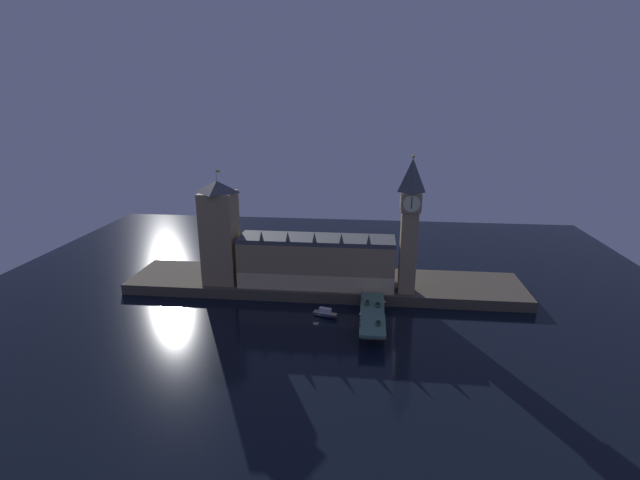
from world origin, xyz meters
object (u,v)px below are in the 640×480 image
street_lamp_mid (385,305)px  car_northbound_lead (367,302)px  boat_upstream (325,314)px  clock_tower (410,222)px  car_southbound_lead (378,323)px  car_southbound_trail (378,305)px  victoria_tower (220,232)px  pedestrian_far_rail (362,300)px  street_lamp_near (360,318)px  street_lamp_far (362,291)px

street_lamp_mid → car_northbound_lead: bearing=131.6°
boat_upstream → clock_tower: bearing=29.7°
car_southbound_lead → boat_upstream: bearing=142.6°
street_lamp_mid → car_southbound_trail: bearing=112.4°
victoria_tower → pedestrian_far_rail: victoria_tower is taller
clock_tower → street_lamp_near: (-23.11, -45.42, -32.30)m
clock_tower → victoria_tower: clock_tower is taller
car_southbound_trail → pedestrian_far_rail: pedestrian_far_rail is taller
car_southbound_trail → street_lamp_near: size_ratio=0.68×
pedestrian_far_rail → clock_tower: bearing=40.0°
victoria_tower → boat_upstream: bearing=-24.7°
car_southbound_lead → pedestrian_far_rail: (-7.63, 23.71, 0.24)m
car_northbound_lead → boat_upstream: bearing=-175.7°
car_southbound_trail → car_southbound_lead: bearing=-90.0°
street_lamp_mid → car_southbound_lead: bearing=-103.7°
car_southbound_lead → street_lamp_mid: 12.78m
car_northbound_lead → street_lamp_far: (-2.94, 5.67, 3.42)m
car_southbound_lead → boat_upstream: (-25.61, 19.56, -6.32)m
victoria_tower → car_southbound_trail: (86.10, -28.25, -25.91)m
clock_tower → street_lamp_far: size_ratio=10.78×
street_lamp_near → street_lamp_far: 29.44m
victoria_tower → car_northbound_lead: size_ratio=14.96×
pedestrian_far_rail → street_lamp_mid: bearing=-47.8°
car_southbound_lead → street_lamp_far: bearing=106.7°
street_lamp_near → car_southbound_trail: bearing=69.8°
boat_upstream → car_southbound_trail: bearing=-0.9°
clock_tower → car_northbound_lead: bearing=-133.0°
boat_upstream → car_northbound_lead: bearing=4.3°
street_lamp_mid → pedestrian_far_rail: bearing=132.2°
street_lamp_near → boat_upstream: (-17.58, 22.24, -9.69)m
street_lamp_near → boat_upstream: street_lamp_near is taller
street_lamp_mid → street_lamp_far: bearing=126.7°
clock_tower → car_southbound_trail: size_ratio=16.44×
car_southbound_trail → street_lamp_far: size_ratio=0.66×
car_southbound_lead → car_southbound_trail: bearing=90.0°
street_lamp_far → boat_upstream: 21.39m
car_northbound_lead → clock_tower: bearing=47.0°
street_lamp_near → clock_tower: bearing=63.0°
pedestrian_far_rail → street_lamp_mid: street_lamp_mid is taller
car_northbound_lead → street_lamp_near: (-2.94, -23.77, 3.27)m
car_northbound_lead → car_southbound_lead: (5.09, -21.09, -0.11)m
car_northbound_lead → street_lamp_mid: (8.03, -9.05, 3.03)m
car_northbound_lead → pedestrian_far_rail: bearing=134.2°
clock_tower → victoria_tower: size_ratio=1.15×
car_southbound_lead → street_lamp_near: street_lamp_near is taller
victoria_tower → street_lamp_mid: size_ratio=10.37×
street_lamp_far → boat_upstream: bearing=-157.7°
car_northbound_lead → car_southbound_lead: size_ratio=0.97×
car_southbound_lead → pedestrian_far_rail: size_ratio=2.60×
victoria_tower → street_lamp_mid: (89.05, -35.39, -22.85)m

